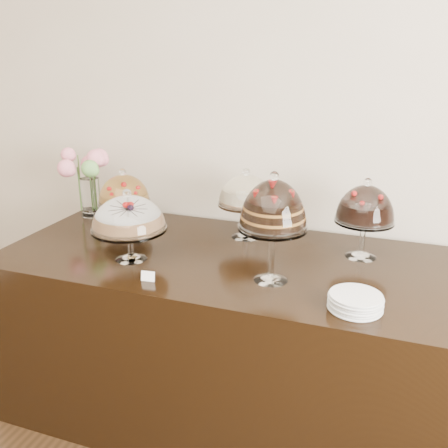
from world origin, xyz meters
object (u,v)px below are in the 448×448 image
(display_counter, at_px, (227,336))
(cake_stand_sugar_sponge, at_px, (128,216))
(plate_stack, at_px, (355,302))
(cake_stand_cheesecake, at_px, (246,193))
(cake_stand_dark_choco, at_px, (365,208))
(cake_stand_choco_layer, at_px, (273,209))
(flower_vase, at_px, (88,173))
(cake_stand_fruit_tart, at_px, (124,192))

(display_counter, distance_m, cake_stand_sugar_sponge, 0.81)
(plate_stack, bearing_deg, cake_stand_cheesecake, 136.18)
(cake_stand_sugar_sponge, distance_m, cake_stand_dark_choco, 1.11)
(cake_stand_choco_layer, bearing_deg, plate_stack, -20.90)
(cake_stand_cheesecake, height_order, flower_vase, flower_vase)
(cake_stand_dark_choco, xyz_separation_m, flower_vase, (-1.59, 0.10, 0.01))
(display_counter, bearing_deg, flower_vase, 162.18)
(display_counter, bearing_deg, cake_stand_cheesecake, 89.38)
(cake_stand_sugar_sponge, height_order, cake_stand_dark_choco, cake_stand_dark_choco)
(cake_stand_cheesecake, relative_size, flower_vase, 0.93)
(display_counter, distance_m, cake_stand_fruit_tart, 0.97)
(display_counter, xyz_separation_m, plate_stack, (0.64, -0.33, 0.48))
(cake_stand_sugar_sponge, bearing_deg, cake_stand_cheesecake, 48.02)
(cake_stand_choco_layer, height_order, cake_stand_dark_choco, cake_stand_choco_layer)
(cake_stand_choco_layer, distance_m, cake_stand_cheesecake, 0.54)
(display_counter, xyz_separation_m, cake_stand_choco_layer, (0.27, -0.19, 0.77))
(flower_vase, bearing_deg, display_counter, -17.82)
(display_counter, xyz_separation_m, flower_vase, (-0.98, 0.32, 0.71))
(cake_stand_sugar_sponge, relative_size, cake_stand_fruit_tart, 1.07)
(cake_stand_cheesecake, bearing_deg, cake_stand_dark_choco, -6.33)
(cake_stand_choco_layer, xyz_separation_m, flower_vase, (-1.25, 0.50, -0.06))
(cake_stand_cheesecake, xyz_separation_m, flower_vase, (-0.98, 0.04, 0.02))
(plate_stack, bearing_deg, cake_stand_fruit_tart, 157.65)
(cake_stand_cheesecake, bearing_deg, plate_stack, -43.82)
(cake_stand_choco_layer, relative_size, plate_stack, 2.36)
(flower_vase, distance_m, plate_stack, 1.76)
(cake_stand_sugar_sponge, distance_m, plate_stack, 1.08)
(display_counter, relative_size, cake_stand_dark_choco, 5.65)
(cake_stand_dark_choco, relative_size, plate_stack, 1.90)
(cake_stand_dark_choco, distance_m, flower_vase, 1.59)
(cake_stand_dark_choco, height_order, cake_stand_fruit_tart, cake_stand_dark_choco)
(cake_stand_fruit_tart, bearing_deg, plate_stack, -22.35)
(cake_stand_choco_layer, distance_m, cake_stand_fruit_tart, 1.04)
(cake_stand_cheesecake, relative_size, plate_stack, 1.83)
(flower_vase, bearing_deg, cake_stand_cheesecake, -2.17)
(cake_stand_sugar_sponge, bearing_deg, cake_stand_dark_choco, 21.41)
(cake_stand_fruit_tart, relative_size, plate_stack, 1.62)
(plate_stack, bearing_deg, flower_vase, 158.25)
(display_counter, xyz_separation_m, cake_stand_fruit_tart, (-0.69, 0.21, 0.65))
(cake_stand_fruit_tart, bearing_deg, cake_stand_choco_layer, -22.91)
(cake_stand_choco_layer, bearing_deg, display_counter, 144.67)
(cake_stand_fruit_tart, xyz_separation_m, plate_stack, (1.32, -0.54, -0.17))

